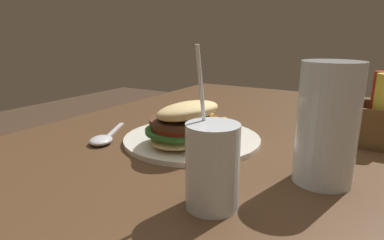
{
  "coord_description": "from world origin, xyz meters",
  "views": [
    {
      "loc": [
        0.48,
        0.17,
        0.96
      ],
      "look_at": [
        -0.07,
        -0.16,
        0.79
      ],
      "focal_mm": 30.0,
      "sensor_mm": 36.0,
      "label": 1
    }
  ],
  "objects_px": {
    "beer_glass": "(327,127)",
    "juice_glass": "(212,168)",
    "meal_plate_near": "(188,130)",
    "condiment_caddy": "(381,118)",
    "spoon": "(102,139)"
  },
  "relations": [
    {
      "from": "beer_glass",
      "to": "juice_glass",
      "type": "xyz_separation_m",
      "value": [
        0.15,
        -0.11,
        -0.03
      ]
    },
    {
      "from": "meal_plate_near",
      "to": "juice_glass",
      "type": "relative_size",
      "value": 1.4
    },
    {
      "from": "meal_plate_near",
      "to": "condiment_caddy",
      "type": "bearing_deg",
      "value": 122.84
    },
    {
      "from": "meal_plate_near",
      "to": "beer_glass",
      "type": "bearing_deg",
      "value": 82.55
    },
    {
      "from": "meal_plate_near",
      "to": "spoon",
      "type": "bearing_deg",
      "value": -65.08
    },
    {
      "from": "condiment_caddy",
      "to": "meal_plate_near",
      "type": "bearing_deg",
      "value": -57.16
    },
    {
      "from": "beer_glass",
      "to": "condiment_caddy",
      "type": "relative_size",
      "value": 1.25
    },
    {
      "from": "spoon",
      "to": "condiment_caddy",
      "type": "bearing_deg",
      "value": 93.45
    },
    {
      "from": "juice_glass",
      "to": "spoon",
      "type": "xyz_separation_m",
      "value": [
        -0.11,
        -0.31,
        -0.05
      ]
    },
    {
      "from": "meal_plate_near",
      "to": "beer_glass",
      "type": "distance_m",
      "value": 0.26
    },
    {
      "from": "beer_glass",
      "to": "condiment_caddy",
      "type": "height_order",
      "value": "beer_glass"
    },
    {
      "from": "beer_glass",
      "to": "juice_glass",
      "type": "distance_m",
      "value": 0.19
    },
    {
      "from": "juice_glass",
      "to": "spoon",
      "type": "bearing_deg",
      "value": -109.37
    },
    {
      "from": "spoon",
      "to": "condiment_caddy",
      "type": "xyz_separation_m",
      "value": [
        -0.28,
        0.48,
        0.05
      ]
    },
    {
      "from": "juice_glass",
      "to": "condiment_caddy",
      "type": "distance_m",
      "value": 0.43
    }
  ]
}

